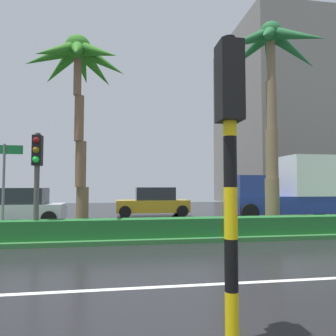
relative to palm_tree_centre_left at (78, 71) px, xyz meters
name	(u,v)px	position (x,y,z in m)	size (l,w,h in m)	color
palm_tree_centre_left	(78,71)	(0.00, 0.00, 0.00)	(3.70, 3.74, 7.07)	brown
palm_tree_centre	(270,68)	(7.54, 0.43, 0.71)	(4.51, 4.24, 8.43)	#7A6346
traffic_signal_median_right	(37,166)	(-1.09, -0.98, -3.48)	(0.28, 0.43, 3.34)	#4C4C47
street_name_sign	(4,178)	(-2.12, -0.79, -3.85)	(1.10, 0.08, 3.00)	slate
traffic_signal_foreground	(229,130)	(2.77, -7.72, -3.43)	(0.28, 0.43, 3.64)	yellow
car_in_traffic_third	(18,207)	(-3.25, 4.48, -5.11)	(4.30, 2.02, 1.72)	silver
car_in_traffic_fourth	(153,202)	(3.52, 7.52, -5.11)	(4.30, 2.02, 1.72)	#B28C1E
box_truck_lead	(288,191)	(10.67, 4.68, -4.39)	(6.40, 2.64, 3.46)	navy
building_far_right	(321,120)	(23.24, 19.45, 3.03)	(20.22, 13.37, 17.93)	slate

